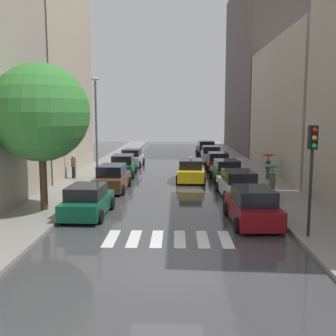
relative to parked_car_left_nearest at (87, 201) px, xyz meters
The scene contains 24 objects.
ground_plane 17.83m from the parked_car_left_nearest, 77.14° to the left, with size 28.00×72.00×0.04m, color #3C3C3E.
sidewalk_left 17.57m from the parked_car_left_nearest, 98.30° to the left, with size 3.00×72.00×0.15m, color gray.
sidewalk_right 20.29m from the parked_car_left_nearest, 58.93° to the left, with size 3.00×72.00×0.15m, color gray.
crosswalk_stripes 5.32m from the parked_car_left_nearest, 41.21° to the right, with size 4.95×2.20×0.01m.
building_left_mid 19.45m from the parked_car_left_nearest, 116.70° to the left, with size 6.00×12.99×24.54m, color #B2A38C.
building_right_mid 21.38m from the parked_car_left_nearest, 44.16° to the left, with size 6.00×17.12×10.79m, color #9E9384.
building_right_far 39.25m from the parked_car_left_nearest, 66.74° to the left, with size 6.00×21.99×21.84m, color #564C47.
parked_car_left_nearest is the anchor object (origin of this frame).
parked_car_left_second 6.49m from the parked_car_left_nearest, 88.73° to the left, with size 2.02×4.52×1.69m.
parked_car_left_third 12.63m from the parked_car_left_nearest, 90.00° to the left, with size 2.10×4.61×1.71m.
parked_car_left_fourth 18.58m from the parked_car_left_nearest, 89.88° to the left, with size 2.14×4.16×1.65m.
parked_car_right_nearest 7.76m from the parked_car_left_nearest, ahead, with size 2.19×4.32×1.65m.
parked_car_right_second 9.18m from the parked_car_left_nearest, 30.47° to the left, with size 2.30×4.62×1.58m.
parked_car_right_third 12.66m from the parked_car_left_nearest, 51.48° to the left, with size 2.19×4.12×1.63m.
parked_car_right_fourth 17.64m from the parked_car_left_nearest, 63.47° to the left, with size 2.11×4.10×1.61m.
parked_car_right_fifth 23.34m from the parked_car_left_nearest, 70.53° to the left, with size 2.19×4.12×1.68m.
parked_car_right_sixth 29.52m from the parked_car_left_nearest, 74.76° to the left, with size 2.30×4.26×1.79m.
taxi_midroad 11.53m from the parked_car_left_nearest, 62.51° to the left, with size 2.20×4.56×1.81m.
pedestrian_near_tree 10.19m from the parked_car_left_nearest, 18.87° to the left, with size 1.17×1.17×1.93m.
pedestrian_by_kerb 11.14m from the parked_car_left_nearest, 108.00° to the left, with size 0.36×0.36×1.76m.
pedestrian_far_side 15.13m from the parked_car_left_nearest, 43.36° to the left, with size 1.04×1.04×1.83m.
street_tree_left 4.86m from the parked_car_left_nearest, 164.23° to the left, with size 4.76×4.76×7.18m.
traffic_light_right_corner 10.37m from the parked_car_left_nearest, 20.35° to the right, with size 0.30×0.42×4.30m.
lamp_post_left 10.95m from the parked_car_left_nearest, 98.82° to the left, with size 0.60×0.28×7.37m.
Camera 1 is at (0.33, -11.80, 4.84)m, focal length 42.10 mm.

